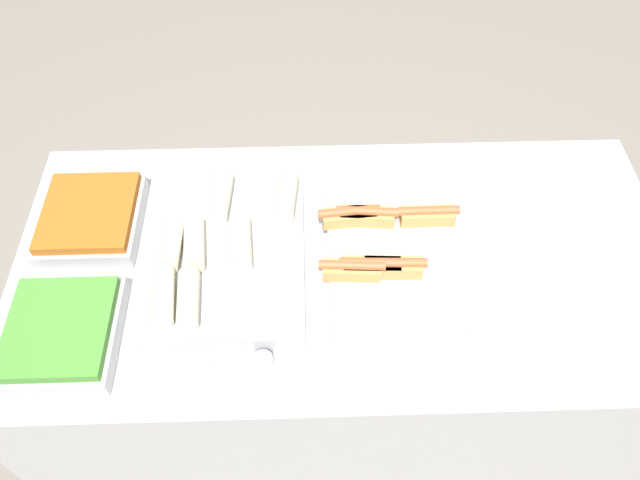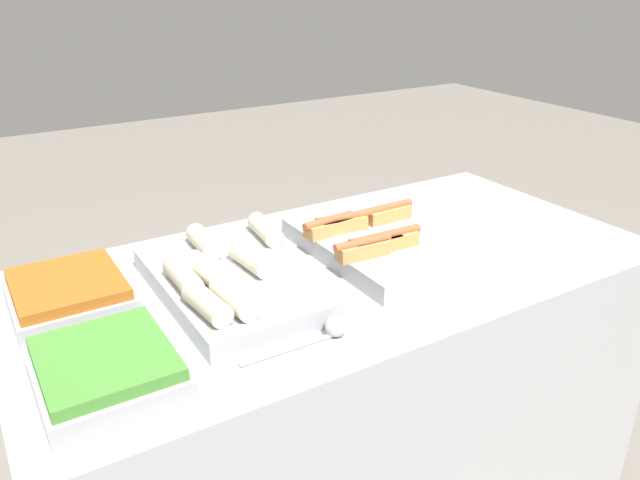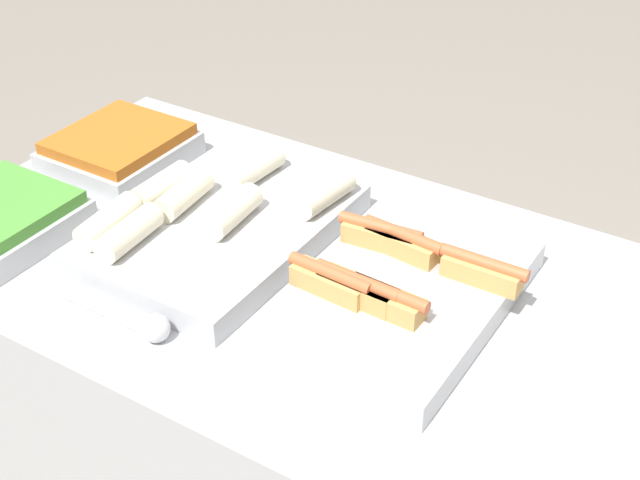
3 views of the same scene
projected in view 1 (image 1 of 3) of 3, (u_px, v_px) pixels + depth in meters
ground_plane at (337, 410)px, 2.30m from camera, size 12.00×12.00×0.00m
counter at (340, 349)px, 1.93m from camera, size 1.65×0.82×0.95m
tray_hotdogs at (387, 250)px, 1.53m from camera, size 0.35×0.48×0.10m
tray_wraps at (227, 253)px, 1.52m from camera, size 0.36×0.50×0.10m
tray_side_front at (62, 334)px, 1.38m from camera, size 0.24×0.27×0.07m
tray_side_back at (91, 219)px, 1.59m from camera, size 0.24×0.27×0.07m
serving_spoon_near at (255, 360)px, 1.36m from camera, size 0.24×0.05×0.05m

